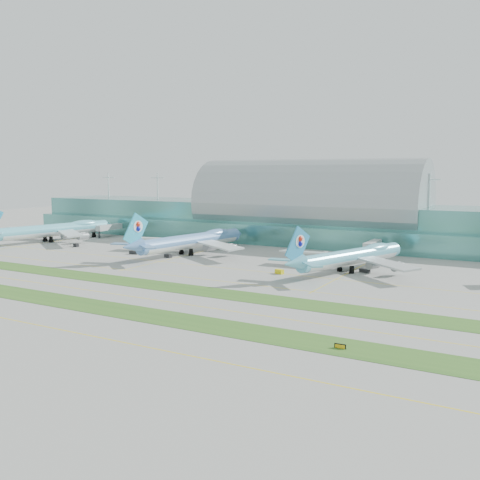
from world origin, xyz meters
The scene contains 17 objects.
ground centered at (0.00, 0.00, 0.00)m, with size 700.00×700.00×0.00m, color gray.
terminal centered at (0.01, 128.79, 14.23)m, with size 340.00×69.10×36.00m.
grass_strip_near centered at (0.00, -28.00, 0.04)m, with size 420.00×12.00×0.08m, color #2D591E.
grass_strip_far centered at (0.00, 2.00, 0.04)m, with size 420.00×12.00×0.08m, color #2D591E.
taxiline_a centered at (0.00, -48.00, 0.01)m, with size 420.00×0.35×0.01m, color yellow.
taxiline_b centered at (0.00, -14.00, 0.01)m, with size 420.00×0.35×0.01m, color yellow.
taxiline_c centered at (0.00, 18.00, 0.01)m, with size 420.00×0.35×0.01m, color yellow.
taxiline_d centered at (0.00, 40.00, 0.01)m, with size 420.00×0.35×0.01m, color yellow.
airliner_a centered at (-117.29, 64.44, 6.50)m, with size 65.99×75.92×21.06m.
airliner_b centered at (-29.11, 63.65, 6.33)m, with size 64.88×74.35×20.52m.
airliner_c centered at (46.27, 57.43, 5.82)m, with size 57.10×66.40×18.86m.
gse_b centered at (-91.98, 54.43, 0.75)m, with size 3.02×1.59×1.50m, color black.
gse_c centered at (-51.55, 50.04, 0.73)m, with size 4.19×2.01×1.46m, color black.
gse_d centered at (-32.27, 49.48, 0.70)m, with size 3.46×1.75×1.41m, color black.
gse_e centered at (25.06, 39.31, 0.80)m, with size 3.23×1.64×1.60m, color yellow.
gse_f centered at (51.13, 57.09, 0.67)m, with size 3.82×1.73×1.34m, color black.
taxiway_sign_east centered at (70.92, -29.25, 0.52)m, with size 2.49×0.36×1.05m.
Camera 1 is at (105.04, -132.93, 36.46)m, focal length 40.00 mm.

